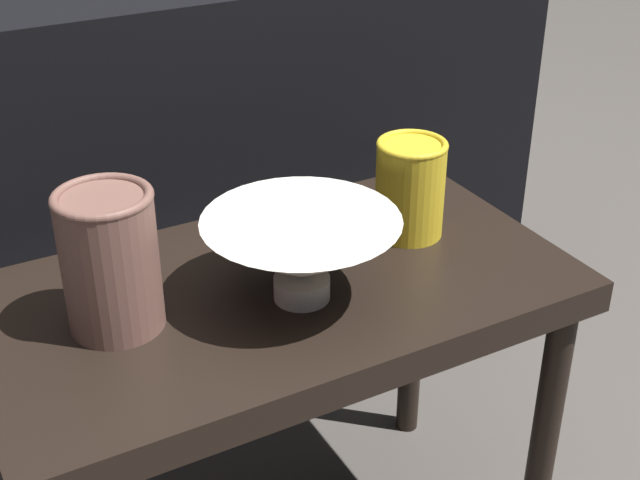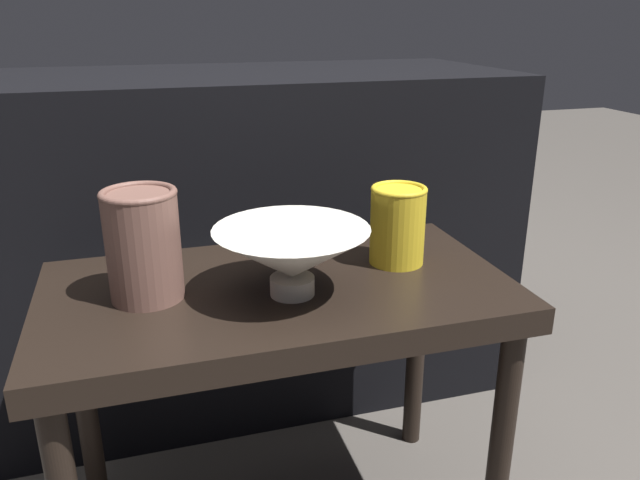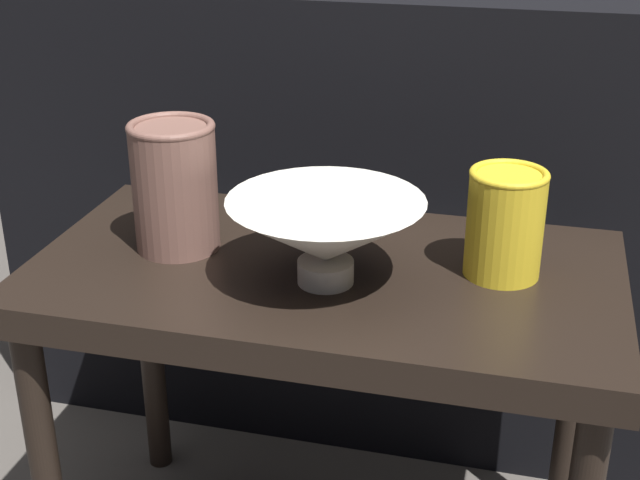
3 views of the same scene
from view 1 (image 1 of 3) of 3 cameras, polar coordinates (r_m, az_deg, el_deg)
table at (r=1.07m, az=-2.73°, el=-5.47°), size 0.69×0.38×0.46m
couch_backdrop at (r=1.51m, az=-11.37°, el=3.05°), size 1.23×0.50×0.72m
bowl at (r=0.98m, az=-1.20°, el=-0.67°), size 0.22×0.22×0.10m
vase_textured_left at (r=0.95m, az=-13.29°, el=-1.19°), size 0.10×0.10×0.16m
vase_colorful_right at (r=1.12m, az=5.79°, el=3.41°), size 0.09×0.09×0.13m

